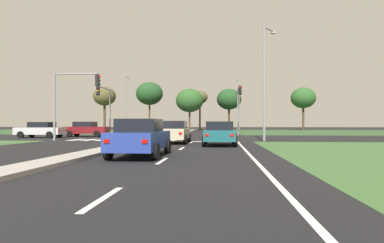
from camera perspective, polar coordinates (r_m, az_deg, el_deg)
ground_plane at (r=32.29m, az=-5.02°, el=-2.77°), size 200.00×200.00×0.00m
grass_verge_far_left at (r=64.31m, az=-23.95°, el=-1.55°), size 35.00×35.00×0.01m
grass_verge_far_right at (r=59.70m, az=24.46°, el=-1.64°), size 35.00×35.00×0.01m
median_island_near at (r=14.00m, az=-18.71°, el=-5.59°), size 1.20×22.00×0.14m
median_island_far at (r=57.06m, az=-0.66°, el=-1.66°), size 1.20×36.00×0.14m
lane_dash_near at (r=6.25m, az=-15.16°, el=-12.74°), size 0.14×2.00×0.01m
lane_dash_second at (r=12.00m, az=-5.17°, el=-6.79°), size 0.14×2.00×0.01m
lane_dash_third at (r=17.91m, az=-1.78°, el=-4.67°), size 0.14×2.00×0.01m
lane_dash_fourth at (r=23.87m, az=-0.08°, el=-3.60°), size 0.14×2.00×0.01m
edge_line_right at (r=13.89m, az=10.17°, el=-5.91°), size 0.14×24.00×0.01m
stop_bar_near at (r=24.87m, az=0.82°, el=-3.47°), size 6.40×0.50×0.01m
crosswalk_bar_near at (r=29.18m, az=-19.33°, el=-2.99°), size 0.70×2.80×0.01m
crosswalk_bar_second at (r=28.73m, az=-17.24°, el=-3.04°), size 0.70×2.80×0.01m
crosswalk_bar_third at (r=28.32m, az=-15.08°, el=-3.08°), size 0.70×2.80×0.01m
crosswalk_bar_fourth at (r=27.94m, az=-12.86°, el=-3.12°), size 0.70×2.80×0.01m
crosswalk_bar_fifth at (r=27.61m, az=-10.59°, el=-3.16°), size 0.70×2.80×0.01m
crosswalk_bar_sixth at (r=27.33m, az=-8.26°, el=-3.19°), size 0.70×2.80×0.01m
crosswalk_bar_seventh at (r=27.09m, az=-5.89°, el=-3.22°), size 0.70×2.80×0.01m
crosswalk_bar_eighth at (r=26.89m, az=-3.48°, el=-3.24°), size 0.70×2.80×0.01m
car_blue_near at (r=13.68m, az=-8.87°, el=-2.72°), size 1.99×4.39×1.54m
car_silver_second at (r=34.65m, az=-24.68°, el=-1.29°), size 4.46×2.06×1.51m
car_teal_third at (r=20.52m, az=4.80°, el=-2.02°), size 2.05×4.17×1.48m
car_maroon_fourth at (r=35.80m, az=-17.82°, el=-1.25°), size 4.51×1.95×1.55m
car_beige_fifth at (r=22.92m, az=-3.04°, el=-1.78°), size 2.02×4.55×1.54m
car_white_sixth at (r=33.01m, az=-5.41°, el=-1.30°), size 4.16×2.03×1.61m
traffic_signal_far_left at (r=39.25m, az=-14.71°, el=3.30°), size 0.32×4.20×5.65m
traffic_signal_near_left at (r=27.92m, az=-20.19°, el=4.62°), size 3.87×0.32×5.54m
traffic_signal_far_right at (r=36.89m, az=8.09°, el=3.49°), size 0.32×4.51×5.57m
street_lamp_second at (r=26.65m, az=12.51°, el=7.53°), size 1.31×1.63×9.00m
street_lamp_third at (r=51.92m, az=-11.33°, el=3.56°), size 0.59×2.58×8.69m
street_lamp_fourth at (r=61.87m, az=8.07°, el=3.34°), size 0.79×1.99×9.66m
pedestrian_at_median at (r=41.91m, az=-2.95°, el=-0.69°), size 0.34×0.34×1.63m
treeline_near at (r=69.94m, az=-14.88°, el=4.21°), size 4.58×4.58×8.94m
treeline_second at (r=66.58m, az=-7.36°, el=4.80°), size 5.35×5.35×9.65m
treeline_third at (r=65.21m, az=-0.42°, el=3.64°), size 5.45×5.45×8.26m
treeline_fourth at (r=69.07m, az=1.37°, el=4.14°), size 3.22×3.22×8.27m
treeline_fifth at (r=67.02m, az=6.42°, el=3.82°), size 4.93×4.93×8.39m
treeline_sixth at (r=71.17m, az=18.68°, el=3.86°), size 5.00×5.00×8.76m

